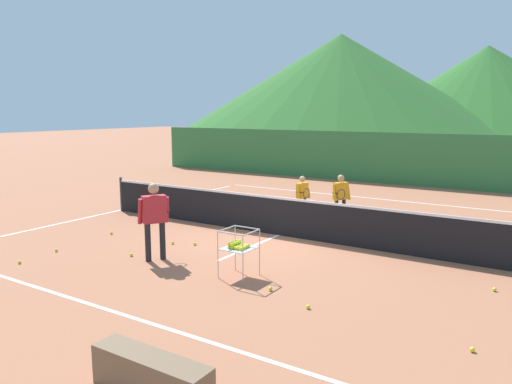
# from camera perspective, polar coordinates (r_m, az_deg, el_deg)

# --- Properties ---
(ground_plane) EXTENTS (120.00, 120.00, 0.00)m
(ground_plane) POSITION_cam_1_polar(r_m,az_deg,el_deg) (12.36, 2.64, -5.02)
(ground_plane) COLOR #A86647
(line_baseline_near) EXTENTS (11.46, 0.08, 0.01)m
(line_baseline_near) POSITION_cam_1_polar(r_m,az_deg,el_deg) (8.30, -17.17, -12.81)
(line_baseline_near) COLOR white
(line_baseline_near) RESTS_ON ground
(line_baseline_far) EXTENTS (11.46, 0.08, 0.01)m
(line_baseline_far) POSITION_cam_1_polar(r_m,az_deg,el_deg) (17.97, 12.71, -0.65)
(line_baseline_far) COLOR white
(line_baseline_far) RESTS_ON ground
(line_sideline_west) EXTENTS (0.08, 11.79, 0.01)m
(line_sideline_west) POSITION_cam_1_polar(r_m,az_deg,el_deg) (15.93, -15.52, -2.05)
(line_sideline_west) COLOR white
(line_sideline_west) RESTS_ON ground
(line_service_center) EXTENTS (0.08, 5.05, 0.01)m
(line_service_center) POSITION_cam_1_polar(r_m,az_deg,el_deg) (12.36, 2.64, -5.01)
(line_service_center) COLOR white
(line_service_center) RESTS_ON ground
(tennis_net) EXTENTS (11.33, 0.08, 1.05)m
(tennis_net) POSITION_cam_1_polar(r_m,az_deg,el_deg) (12.24, 2.66, -2.76)
(tennis_net) COLOR #333338
(tennis_net) RESTS_ON ground
(instructor) EXTENTS (0.53, 0.82, 1.63)m
(instructor) POSITION_cam_1_polar(r_m,az_deg,el_deg) (10.32, -11.70, -2.55)
(instructor) COLOR black
(instructor) RESTS_ON ground
(student_0) EXTENTS (0.41, 0.65, 1.25)m
(student_0) POSITION_cam_1_polar(r_m,az_deg,el_deg) (14.01, 5.41, -0.17)
(student_0) COLOR black
(student_0) RESTS_ON ground
(student_1) EXTENTS (0.43, 0.73, 1.35)m
(student_1) POSITION_cam_1_polar(r_m,az_deg,el_deg) (13.68, 9.79, -0.25)
(student_1) COLOR black
(student_1) RESTS_ON ground
(ball_cart) EXTENTS (0.58, 0.58, 0.90)m
(ball_cart) POSITION_cam_1_polar(r_m,az_deg,el_deg) (9.22, -2.09, -6.28)
(ball_cart) COLOR #B7B7BC
(ball_cart) RESTS_ON ground
(tennis_ball_0) EXTENTS (0.07, 0.07, 0.07)m
(tennis_ball_0) POSITION_cam_1_polar(r_m,az_deg,el_deg) (7.98, 6.07, -13.11)
(tennis_ball_0) COLOR yellow
(tennis_ball_0) RESTS_ON ground
(tennis_ball_2) EXTENTS (0.07, 0.07, 0.07)m
(tennis_ball_2) POSITION_cam_1_polar(r_m,az_deg,el_deg) (11.69, -9.65, -5.82)
(tennis_ball_2) COLOR yellow
(tennis_ball_2) RESTS_ON ground
(tennis_ball_3) EXTENTS (0.07, 0.07, 0.07)m
(tennis_ball_3) POSITION_cam_1_polar(r_m,az_deg,el_deg) (9.57, 25.94, -10.13)
(tennis_ball_3) COLOR yellow
(tennis_ball_3) RESTS_ON ground
(tennis_ball_4) EXTENTS (0.07, 0.07, 0.07)m
(tennis_ball_4) POSITION_cam_1_polar(r_m,az_deg,el_deg) (11.53, -7.11, -5.98)
(tennis_ball_4) COLOR yellow
(tennis_ball_4) RESTS_ON ground
(tennis_ball_5) EXTENTS (0.07, 0.07, 0.07)m
(tennis_ball_5) POSITION_cam_1_polar(r_m,az_deg,el_deg) (8.67, 1.69, -11.18)
(tennis_ball_5) COLOR yellow
(tennis_ball_5) RESTS_ON ground
(tennis_ball_6) EXTENTS (0.07, 0.07, 0.07)m
(tennis_ball_6) POSITION_cam_1_polar(r_m,az_deg,el_deg) (12.94, -16.43, -4.59)
(tennis_ball_6) COLOR yellow
(tennis_ball_6) RESTS_ON ground
(tennis_ball_7) EXTENTS (0.07, 0.07, 0.07)m
(tennis_ball_7) POSITION_cam_1_polar(r_m,az_deg,el_deg) (7.23, 23.80, -16.38)
(tennis_ball_7) COLOR yellow
(tennis_ball_7) RESTS_ON ground
(tennis_ball_9) EXTENTS (0.07, 0.07, 0.07)m
(tennis_ball_9) POSITION_cam_1_polar(r_m,az_deg,el_deg) (11.19, -25.75, -7.34)
(tennis_ball_9) COLOR yellow
(tennis_ball_9) RESTS_ON ground
(tennis_ball_10) EXTENTS (0.07, 0.07, 0.07)m
(tennis_ball_10) POSITION_cam_1_polar(r_m,az_deg,el_deg) (10.92, -14.27, -7.07)
(tennis_ball_10) COLOR yellow
(tennis_ball_10) RESTS_ON ground
(tennis_ball_11) EXTENTS (0.07, 0.07, 0.07)m
(tennis_ball_11) POSITION_cam_1_polar(r_m,az_deg,el_deg) (11.78, -22.17, -6.28)
(tennis_ball_11) COLOR yellow
(tennis_ball_11) RESTS_ON ground
(windscreen_fence) EXTENTS (25.20, 0.08, 2.18)m
(windscreen_fence) POSITION_cam_1_polar(r_m,az_deg,el_deg) (21.38, 16.28, 3.72)
(windscreen_fence) COLOR #33753D
(windscreen_fence) RESTS_ON ground
(courtside_bench) EXTENTS (1.50, 0.36, 0.46)m
(courtside_bench) POSITION_cam_1_polar(r_m,az_deg,el_deg) (5.84, -12.07, -20.10)
(courtside_bench) COLOR brown
(courtside_bench) RESTS_ON ground
(hill_0) EXTENTS (50.53, 50.53, 15.02)m
(hill_0) POSITION_cam_1_polar(r_m,az_deg,el_deg) (81.72, 9.75, 12.44)
(hill_0) COLOR #2D6628
(hill_0) RESTS_ON ground
(hill_1) EXTENTS (42.16, 42.16, 13.38)m
(hill_1) POSITION_cam_1_polar(r_m,az_deg,el_deg) (89.60, 25.10, 10.90)
(hill_1) COLOR #2D6628
(hill_1) RESTS_ON ground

